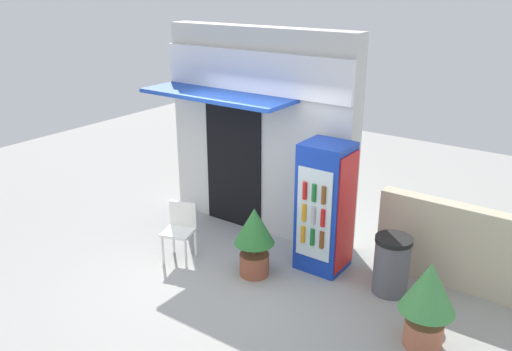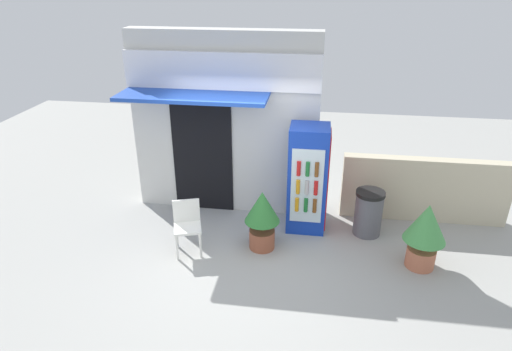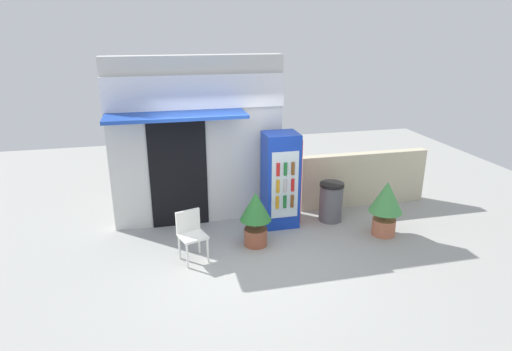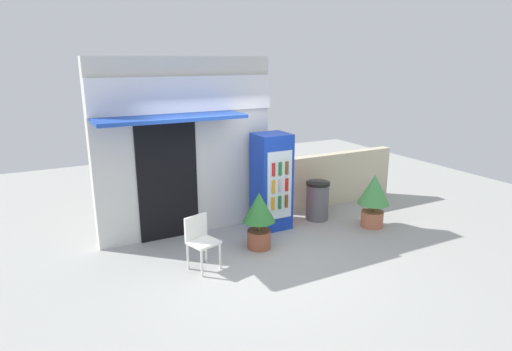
{
  "view_description": "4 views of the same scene",
  "coord_description": "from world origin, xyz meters",
  "px_view_note": "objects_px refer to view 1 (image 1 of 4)",
  "views": [
    {
      "loc": [
        4.08,
        -4.82,
        3.83
      ],
      "look_at": [
        0.25,
        0.56,
        1.36
      ],
      "focal_mm": 37.08,
      "sensor_mm": 36.0,
      "label": 1
    },
    {
      "loc": [
        1.14,
        -5.55,
        4.03
      ],
      "look_at": [
        0.26,
        0.51,
        1.18
      ],
      "focal_mm": 31.06,
      "sensor_mm": 36.0,
      "label": 2
    },
    {
      "loc": [
        -1.21,
        -6.36,
        3.67
      ],
      "look_at": [
        0.42,
        0.51,
        1.24
      ],
      "focal_mm": 30.6,
      "sensor_mm": 36.0,
      "label": 3
    },
    {
      "loc": [
        -2.83,
        -5.67,
        3.15
      ],
      "look_at": [
        0.44,
        0.59,
        1.22
      ],
      "focal_mm": 30.18,
      "sensor_mm": 36.0,
      "label": 4
    }
  ],
  "objects_px": {
    "plastic_chair": "(181,227)",
    "potted_plant_curbside": "(428,297)",
    "drink_cooler": "(325,208)",
    "potted_plant_near_shop": "(254,236)",
    "trash_bin": "(392,265)"
  },
  "relations": [
    {
      "from": "potted_plant_near_shop",
      "to": "trash_bin",
      "type": "xyz_separation_m",
      "value": [
        1.68,
        0.67,
        -0.2
      ]
    },
    {
      "from": "plastic_chair",
      "to": "trash_bin",
      "type": "height_order",
      "value": "plastic_chair"
    },
    {
      "from": "drink_cooler",
      "to": "plastic_chair",
      "type": "distance_m",
      "value": 2.08
    },
    {
      "from": "potted_plant_curbside",
      "to": "plastic_chair",
      "type": "bearing_deg",
      "value": -178.75
    },
    {
      "from": "drink_cooler",
      "to": "plastic_chair",
      "type": "bearing_deg",
      "value": -152.04
    },
    {
      "from": "drink_cooler",
      "to": "potted_plant_curbside",
      "type": "relative_size",
      "value": 1.76
    },
    {
      "from": "drink_cooler",
      "to": "potted_plant_near_shop",
      "type": "relative_size",
      "value": 1.84
    },
    {
      "from": "drink_cooler",
      "to": "plastic_chair",
      "type": "xyz_separation_m",
      "value": [
        -1.8,
        -0.96,
        -0.42
      ]
    },
    {
      "from": "potted_plant_curbside",
      "to": "potted_plant_near_shop",
      "type": "bearing_deg",
      "value": 176.43
    },
    {
      "from": "plastic_chair",
      "to": "drink_cooler",
      "type": "bearing_deg",
      "value": 27.96
    },
    {
      "from": "drink_cooler",
      "to": "plastic_chair",
      "type": "relative_size",
      "value": 2.18
    },
    {
      "from": "drink_cooler",
      "to": "plastic_chair",
      "type": "height_order",
      "value": "drink_cooler"
    },
    {
      "from": "plastic_chair",
      "to": "potted_plant_curbside",
      "type": "xyz_separation_m",
      "value": [
        3.54,
        0.08,
        0.13
      ]
    },
    {
      "from": "drink_cooler",
      "to": "potted_plant_near_shop",
      "type": "height_order",
      "value": "drink_cooler"
    },
    {
      "from": "drink_cooler",
      "to": "potted_plant_near_shop",
      "type": "distance_m",
      "value": 1.04
    }
  ]
}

